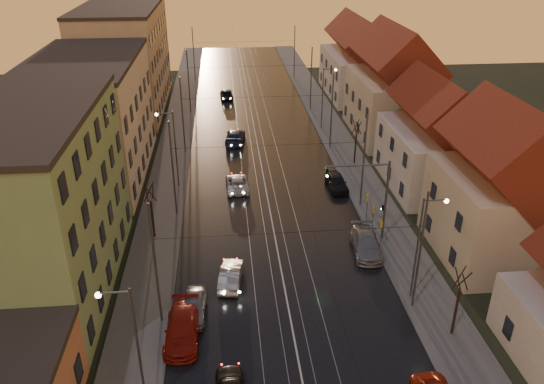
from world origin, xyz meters
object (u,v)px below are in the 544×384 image
object	(u,v)px
parked_left_2	(182,328)
parked_left_3	(193,306)
street_lamp_0	(131,338)
traffic_light_mast	(375,191)
driving_car_1	(231,275)
parked_right_2	(337,182)
driving_car_4	(227,94)
street_lamp_2	(172,142)
driving_car_3	(235,137)
parked_right_1	(366,244)
street_lamp_1	(423,239)
street_lamp_3	(325,92)
driving_car_2	(237,183)

from	to	relation	value
parked_left_2	parked_left_3	world-z (taller)	parked_left_2
street_lamp_0	parked_left_2	size ratio (longest dim) A/B	1.52
traffic_light_mast	driving_car_1	world-z (taller)	traffic_light_mast
parked_right_2	driving_car_4	bearing A→B (deg)	105.63
street_lamp_0	street_lamp_2	world-z (taller)	same
driving_car_1	driving_car_3	xyz separation A→B (m)	(1.22, 28.86, 0.08)
parked_right_2	street_lamp_2	bearing A→B (deg)	170.55
traffic_light_mast	parked_right_1	xyz separation A→B (m)	(-0.86, -1.78, -3.84)
parked_right_2	street_lamp_1	bearing A→B (deg)	-85.68
traffic_light_mast	street_lamp_0	bearing A→B (deg)	-136.90
street_lamp_3	parked_right_2	distance (m)	18.68
street_lamp_1	street_lamp_3	bearing A→B (deg)	90.00
street_lamp_1	parked_right_1	distance (m)	7.72
street_lamp_2	traffic_light_mast	size ratio (longest dim) A/B	1.11
driving_car_3	parked_right_1	world-z (taller)	driving_car_3
street_lamp_1	parked_left_3	distance (m)	16.15
traffic_light_mast	parked_left_2	world-z (taller)	traffic_light_mast
driving_car_1	parked_left_3	xyz separation A→B (m)	(-2.62, -3.39, 0.00)
street_lamp_1	parked_right_2	size ratio (longest dim) A/B	1.81
street_lamp_2	driving_car_4	distance (m)	31.64
driving_car_2	parked_left_3	xyz separation A→B (m)	(-3.62, -19.25, 0.05)
parked_left_3	traffic_light_mast	bearing A→B (deg)	33.57
street_lamp_0	driving_car_4	size ratio (longest dim) A/B	1.75
street_lamp_3	driving_car_1	bearing A→B (deg)	-111.45
driving_car_3	parked_left_2	bearing A→B (deg)	89.37
driving_car_2	driving_car_4	size ratio (longest dim) A/B	1.04
parked_left_3	parked_right_2	size ratio (longest dim) A/B	0.94
street_lamp_1	driving_car_2	bearing A→B (deg)	122.46
street_lamp_0	parked_left_3	distance (m)	9.04
traffic_light_mast	driving_car_3	size ratio (longest dim) A/B	1.33
driving_car_2	parked_left_2	xyz separation A→B (m)	(-4.23, -21.46, 0.10)
driving_car_2	driving_car_4	distance (m)	32.03
driving_car_4	parked_right_1	xyz separation A→B (m)	(10.53, -44.64, -0.02)
driving_car_2	parked_right_2	world-z (taller)	parked_right_2
street_lamp_3	parked_left_2	size ratio (longest dim) A/B	1.52
driving_car_3	street_lamp_2	bearing A→B (deg)	68.11
parked_left_3	parked_right_1	xyz separation A→B (m)	(13.63, 6.64, 0.05)
street_lamp_2	parked_right_1	world-z (taller)	street_lamp_2
street_lamp_0	street_lamp_1	xyz separation A→B (m)	(18.21, 8.00, 0.00)
street_lamp_3	driving_car_3	distance (m)	13.13
driving_car_2	parked_right_2	size ratio (longest dim) A/B	1.07
street_lamp_0	parked_right_2	distance (m)	30.83
parked_left_3	street_lamp_1	bearing A→B (deg)	4.96
street_lamp_0	parked_left_3	bearing A→B (deg)	70.98
street_lamp_0	parked_left_2	bearing A→B (deg)	69.46
street_lamp_0	street_lamp_3	xyz separation A→B (m)	(18.21, 44.00, 0.00)
driving_car_2	driving_car_1	bearing A→B (deg)	84.20
driving_car_2	parked_left_3	bearing A→B (deg)	77.18
street_lamp_1	traffic_light_mast	world-z (taller)	street_lamp_1
street_lamp_2	street_lamp_3	xyz separation A→B (m)	(18.21, 16.00, 0.00)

